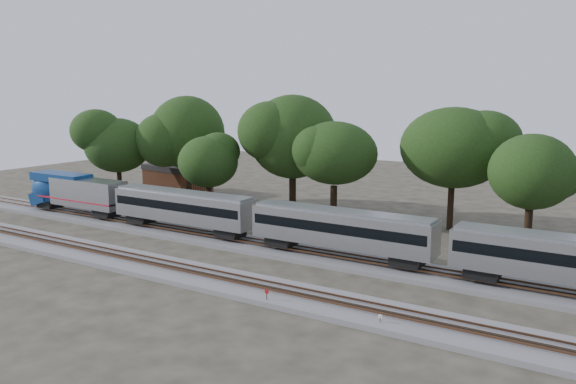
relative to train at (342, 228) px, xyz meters
name	(u,v)px	position (x,y,z in m)	size (l,w,h in m)	color
ground	(277,275)	(-3.03, -6.00, -3.15)	(160.00, 160.00, 0.00)	#383328
track_far	(312,255)	(-3.03, 0.00, -2.95)	(160.00, 5.00, 0.73)	slate
track_near	(249,287)	(-3.03, -10.00, -2.95)	(160.00, 5.00, 0.73)	slate
train	(342,228)	(0.00, 0.00, 0.00)	(88.59, 3.05, 4.50)	#AFB2B7
switch_stand_red	(267,295)	(-0.15, -11.95, -2.42)	(0.37, 0.08, 1.16)	#512D19
switch_stand_white	(380,319)	(8.30, -11.56, -2.56)	(0.30, 0.07, 0.94)	#512D19
switch_lever	(315,313)	(3.74, -11.91, -3.00)	(0.50, 0.30, 0.30)	#512D19
brick_building	(178,179)	(-36.47, 18.92, -0.96)	(9.91, 7.66, 4.35)	brown
tree_0	(118,145)	(-38.36, 9.39, 4.70)	(8.00, 8.00, 11.28)	black
tree_1	(187,133)	(-30.54, 14.68, 6.41)	(9.74, 9.74, 13.73)	black
tree_2	(208,162)	(-21.80, 8.30, 3.60)	(6.89, 6.89, 9.71)	black
tree_3	(293,137)	(-13.80, 14.61, 6.49)	(9.82, 9.82, 13.85)	black
tree_4	(334,153)	(-7.41, 13.11, 5.02)	(8.32, 8.32, 11.74)	black
tree_5	(453,148)	(4.85, 17.21, 5.90)	(9.21, 9.21, 12.99)	black
tree_6	(532,172)	(13.53, 12.13, 4.51)	(7.81, 7.81, 11.02)	black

